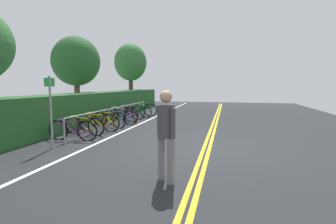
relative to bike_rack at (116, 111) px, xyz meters
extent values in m
cube|color=#232628|center=(-3.37, -4.36, -0.63)|extent=(39.15, 13.85, 0.05)
cube|color=gold|center=(-3.37, -4.44, -0.61)|extent=(35.23, 0.10, 0.00)
cube|color=gold|center=(-3.37, -4.28, -0.61)|extent=(35.23, 0.10, 0.00)
cube|color=white|center=(-3.37, -0.98, -0.61)|extent=(35.23, 0.12, 0.00)
cylinder|color=#9EA0A5|center=(-3.91, 0.00, -0.22)|extent=(0.05, 0.05, 0.78)
cylinder|color=#9EA0A5|center=(-2.34, 0.00, -0.22)|extent=(0.05, 0.05, 0.78)
cylinder|color=#9EA0A5|center=(-0.78, 0.00, -0.22)|extent=(0.05, 0.05, 0.78)
cylinder|color=#9EA0A5|center=(0.78, 0.00, -0.22)|extent=(0.05, 0.05, 0.78)
cylinder|color=#9EA0A5|center=(2.34, 0.00, -0.22)|extent=(0.05, 0.05, 0.78)
cylinder|color=#9EA0A5|center=(3.91, 0.00, -0.22)|extent=(0.05, 0.05, 0.78)
cylinder|color=#9EA0A5|center=(0.00, 0.00, 0.17)|extent=(7.81, 0.04, 0.04)
torus|color=black|center=(-3.47, 0.51, -0.29)|extent=(0.11, 0.70, 0.70)
torus|color=black|center=(-3.40, -0.50, -0.29)|extent=(0.11, 0.70, 0.70)
cylinder|color=purple|center=(-3.44, 0.14, -0.20)|extent=(0.08, 0.58, 0.48)
cylinder|color=purple|center=(-3.44, 0.07, 0.00)|extent=(0.08, 0.69, 0.07)
cylinder|color=purple|center=(-3.42, -0.21, -0.22)|extent=(0.05, 0.17, 0.43)
cylinder|color=purple|center=(-3.41, -0.32, -0.36)|extent=(0.06, 0.37, 0.18)
cylinder|color=purple|center=(-3.41, -0.38, -0.15)|extent=(0.05, 0.25, 0.30)
cylinder|color=purple|center=(-3.47, 0.46, -0.13)|extent=(0.05, 0.14, 0.32)
cube|color=black|center=(-3.42, -0.27, 0.02)|extent=(0.09, 0.21, 0.05)
cylinder|color=purple|center=(-3.46, 0.41, 0.07)|extent=(0.46, 0.06, 0.03)
torus|color=black|center=(-2.44, 0.65, -0.29)|extent=(0.17, 0.70, 0.70)
torus|color=black|center=(-2.61, -0.39, -0.29)|extent=(0.17, 0.70, 0.70)
cylinder|color=yellow|center=(-2.51, 0.26, -0.21)|extent=(0.13, 0.60, 0.48)
cylinder|color=yellow|center=(-2.52, 0.19, 0.00)|extent=(0.15, 0.71, 0.07)
cylinder|color=yellow|center=(-2.56, -0.09, -0.22)|extent=(0.06, 0.17, 0.43)
cylinder|color=yellow|center=(-2.58, -0.21, -0.36)|extent=(0.10, 0.38, 0.18)
cylinder|color=yellow|center=(-2.59, -0.27, -0.15)|extent=(0.08, 0.26, 0.30)
cylinder|color=yellow|center=(-2.45, 0.60, -0.13)|extent=(0.06, 0.14, 0.32)
cube|color=black|center=(-2.57, -0.16, 0.02)|extent=(0.11, 0.21, 0.05)
cylinder|color=yellow|center=(-2.46, 0.55, 0.07)|extent=(0.46, 0.10, 0.03)
torus|color=black|center=(-1.77, 0.48, -0.27)|extent=(0.08, 0.74, 0.74)
torus|color=black|center=(-1.73, -0.53, -0.27)|extent=(0.08, 0.74, 0.74)
cylinder|color=orange|center=(-1.76, 0.10, -0.18)|extent=(0.06, 0.58, 0.51)
cylinder|color=orange|center=(-1.75, 0.03, 0.04)|extent=(0.06, 0.69, 0.07)
cylinder|color=orange|center=(-1.74, -0.24, -0.20)|extent=(0.04, 0.17, 0.46)
cylinder|color=orange|center=(-1.74, -0.36, -0.34)|extent=(0.05, 0.37, 0.19)
cylinder|color=orange|center=(-1.74, -0.42, -0.12)|extent=(0.04, 0.25, 0.31)
cylinder|color=orange|center=(-1.77, 0.43, -0.10)|extent=(0.04, 0.14, 0.34)
cube|color=black|center=(-1.74, -0.31, 0.06)|extent=(0.09, 0.20, 0.05)
cylinder|color=orange|center=(-1.77, 0.38, 0.11)|extent=(0.46, 0.04, 0.03)
torus|color=black|center=(-0.65, 0.45, -0.28)|extent=(0.25, 0.70, 0.71)
torus|color=black|center=(-0.93, -0.53, -0.28)|extent=(0.25, 0.70, 0.71)
cylinder|color=yellow|center=(-0.75, 0.08, -0.20)|extent=(0.20, 0.57, 0.49)
cylinder|color=yellow|center=(-0.77, 0.02, 0.02)|extent=(0.23, 0.68, 0.07)
cylinder|color=yellow|center=(-0.85, -0.25, -0.21)|extent=(0.08, 0.17, 0.44)
cylinder|color=yellow|center=(-0.88, -0.36, -0.35)|extent=(0.14, 0.37, 0.18)
cylinder|color=yellow|center=(-0.90, -0.42, -0.14)|extent=(0.11, 0.25, 0.30)
cylinder|color=yellow|center=(-0.66, 0.40, -0.12)|extent=(0.07, 0.14, 0.32)
cube|color=black|center=(-0.87, -0.32, 0.03)|extent=(0.13, 0.21, 0.05)
cylinder|color=yellow|center=(-0.68, 0.35, 0.08)|extent=(0.45, 0.16, 0.03)
torus|color=black|center=(-0.14, 0.38, -0.29)|extent=(0.23, 0.68, 0.69)
torus|color=black|center=(0.13, -0.63, -0.29)|extent=(0.23, 0.68, 0.69)
cylinder|color=#1947B7|center=(-0.04, 0.00, -0.21)|extent=(0.19, 0.58, 0.47)
cylinder|color=#1947B7|center=(-0.03, -0.06, -0.01)|extent=(0.22, 0.70, 0.07)
cylinder|color=#1947B7|center=(0.05, -0.34, -0.23)|extent=(0.08, 0.17, 0.42)
cylinder|color=#1947B7|center=(0.08, -0.45, -0.36)|extent=(0.13, 0.37, 0.18)
cylinder|color=#1947B7|center=(0.10, -0.52, -0.16)|extent=(0.10, 0.26, 0.29)
cylinder|color=#1947B7|center=(-0.13, 0.33, -0.14)|extent=(0.07, 0.14, 0.31)
cube|color=black|center=(0.07, -0.41, 0.00)|extent=(0.13, 0.21, 0.05)
cylinder|color=#1947B7|center=(-0.12, 0.28, 0.06)|extent=(0.45, 0.15, 0.03)
torus|color=black|center=(0.93, 0.66, -0.27)|extent=(0.10, 0.74, 0.74)
torus|color=black|center=(0.87, -0.39, -0.27)|extent=(0.10, 0.74, 0.74)
cylinder|color=silver|center=(0.91, 0.27, -0.18)|extent=(0.07, 0.61, 0.50)
cylinder|color=silver|center=(0.90, 0.20, 0.04)|extent=(0.08, 0.72, 0.07)
cylinder|color=silver|center=(0.89, -0.09, -0.20)|extent=(0.05, 0.17, 0.45)
cylinder|color=silver|center=(0.88, -0.21, -0.34)|extent=(0.06, 0.39, 0.19)
cylinder|color=silver|center=(0.88, -0.28, -0.12)|extent=(0.05, 0.26, 0.31)
cylinder|color=silver|center=(0.93, 0.61, -0.11)|extent=(0.04, 0.14, 0.33)
cube|color=black|center=(0.88, -0.16, 0.05)|extent=(0.09, 0.20, 0.05)
cylinder|color=silver|center=(0.92, 0.56, 0.11)|extent=(0.46, 0.05, 0.03)
torus|color=black|center=(1.75, 0.56, -0.26)|extent=(0.11, 0.76, 0.76)
torus|color=black|center=(1.81, -0.39, -0.26)|extent=(0.11, 0.76, 0.76)
cylinder|color=purple|center=(1.77, 0.21, -0.17)|extent=(0.07, 0.55, 0.52)
cylinder|color=purple|center=(1.78, 0.15, 0.06)|extent=(0.08, 0.65, 0.07)
cylinder|color=purple|center=(1.79, -0.12, -0.19)|extent=(0.05, 0.16, 0.47)
cylinder|color=purple|center=(1.80, -0.22, -0.34)|extent=(0.06, 0.35, 0.19)
cylinder|color=purple|center=(1.80, -0.28, -0.11)|extent=(0.05, 0.24, 0.32)
cylinder|color=purple|center=(1.75, 0.52, -0.09)|extent=(0.04, 0.13, 0.34)
cube|color=black|center=(1.80, -0.18, 0.07)|extent=(0.09, 0.20, 0.05)
cylinder|color=purple|center=(1.76, 0.47, 0.13)|extent=(0.46, 0.06, 0.03)
torus|color=black|center=(2.65, 0.41, -0.31)|extent=(0.09, 0.66, 0.66)
torus|color=black|center=(2.60, -0.58, -0.31)|extent=(0.09, 0.66, 0.66)
cylinder|color=#198C38|center=(2.63, 0.04, -0.23)|extent=(0.06, 0.57, 0.45)
cylinder|color=#198C38|center=(2.63, -0.03, -0.04)|extent=(0.07, 0.68, 0.07)
cylinder|color=#198C38|center=(2.61, -0.30, -0.25)|extent=(0.04, 0.16, 0.40)
cylinder|color=#198C38|center=(2.61, -0.41, -0.38)|extent=(0.05, 0.36, 0.17)
cylinder|color=#198C38|center=(2.61, -0.48, -0.18)|extent=(0.05, 0.25, 0.28)
cylinder|color=#198C38|center=(2.64, 0.36, -0.16)|extent=(0.04, 0.13, 0.30)
cube|color=black|center=(2.61, -0.37, -0.02)|extent=(0.09, 0.20, 0.05)
cylinder|color=#198C38|center=(2.64, 0.31, 0.03)|extent=(0.46, 0.05, 0.03)
torus|color=black|center=(3.24, 0.38, -0.26)|extent=(0.23, 0.75, 0.76)
torus|color=black|center=(3.48, -0.58, -0.26)|extent=(0.23, 0.75, 0.76)
cylinder|color=#198C38|center=(3.33, 0.02, -0.17)|extent=(0.17, 0.56, 0.52)
cylinder|color=#198C38|center=(3.35, -0.04, 0.06)|extent=(0.20, 0.67, 0.07)
cylinder|color=#198C38|center=(3.41, -0.30, -0.19)|extent=(0.07, 0.17, 0.47)
cylinder|color=#198C38|center=(3.44, -0.41, -0.34)|extent=(0.12, 0.36, 0.19)
cylinder|color=#198C38|center=(3.45, -0.47, -0.11)|extent=(0.09, 0.25, 0.32)
cylinder|color=#198C38|center=(3.25, 0.34, -0.09)|extent=(0.07, 0.14, 0.34)
cube|color=black|center=(3.43, -0.37, 0.07)|extent=(0.13, 0.21, 0.05)
cylinder|color=#198C38|center=(3.27, 0.29, 0.13)|extent=(0.45, 0.14, 0.03)
cylinder|color=slate|center=(-6.22, -3.70, -0.18)|extent=(0.14, 0.14, 0.85)
cylinder|color=slate|center=(-6.40, -3.92, -0.18)|extent=(0.14, 0.14, 0.85)
cylinder|color=#3F3F47|center=(-6.31, -3.81, 0.55)|extent=(0.32, 0.32, 0.60)
sphere|color=tan|center=(-6.31, -3.81, 1.00)|extent=(0.23, 0.23, 0.23)
cylinder|color=#3F3F47|center=(-6.18, -3.65, 0.53)|extent=(0.09, 0.09, 0.55)
cylinder|color=#3F3F47|center=(-6.43, -3.97, 0.53)|extent=(0.09, 0.09, 0.55)
cylinder|color=gray|center=(-4.57, -0.06, 0.43)|extent=(0.06, 0.06, 2.07)
cube|color=#198C33|center=(-4.57, -0.06, 1.28)|extent=(0.36, 0.07, 0.24)
cube|color=#235626|center=(1.50, 1.68, 0.10)|extent=(16.81, 1.39, 1.42)
cylinder|color=brown|center=(1.58, 2.95, 0.33)|extent=(0.29, 0.29, 1.88)
ellipsoid|color=#235626|center=(1.58, 2.95, 2.44)|extent=(2.50, 2.50, 2.60)
cylinder|color=#473323|center=(8.56, 2.56, 0.52)|extent=(0.33, 0.33, 2.26)
ellipsoid|color=#2D6B30|center=(8.56, 2.56, 2.95)|extent=(2.52, 2.52, 2.89)
camera|label=1|loc=(-10.90, -4.89, 1.22)|focal=27.70mm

